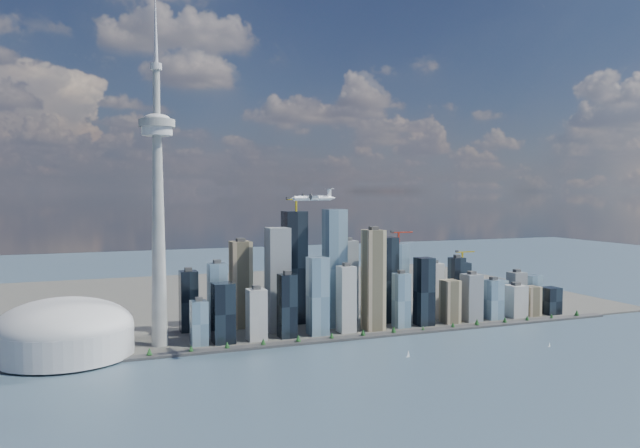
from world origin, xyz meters
name	(u,v)px	position (x,y,z in m)	size (l,w,h in m)	color
ground	(424,382)	(0.00, 0.00, 0.00)	(4000.00, 4000.00, 0.00)	#364D5E
seawall	(347,338)	(0.00, 250.00, 2.00)	(1100.00, 22.00, 4.00)	#383838
land	(270,296)	(0.00, 700.00, 1.50)	(1400.00, 900.00, 3.00)	#4C4C47
shoreline_trees	(347,334)	(0.00, 250.00, 8.78)	(960.53, 7.20, 8.80)	#3F2D1E
skyscraper_cluster	(358,287)	(59.62, 336.82, 72.42)	(736.00, 142.00, 234.98)	black
needle_tower	(158,200)	(-300.00, 310.00, 235.84)	(56.00, 56.00, 550.50)	gray
dome_stadium	(65,331)	(-440.00, 300.00, 39.44)	(200.00, 200.00, 86.00)	silver
airplane	(313,197)	(-104.01, 135.82, 239.94)	(70.87, 62.79, 17.27)	white
sailboat_west	(408,355)	(40.90, 115.25, 3.32)	(7.42, 3.84, 10.36)	white
sailboat_east	(549,345)	(281.89, 87.14, 2.62)	(5.84, 3.05, 8.17)	white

